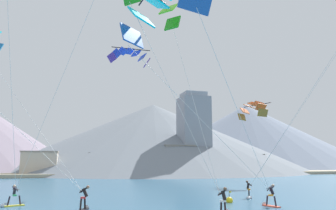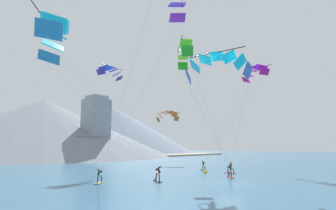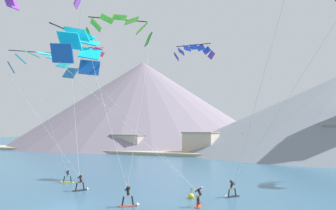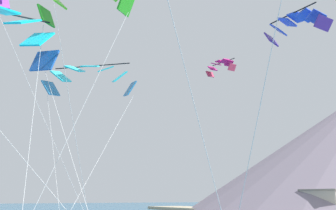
{
  "view_description": "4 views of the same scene",
  "coord_description": "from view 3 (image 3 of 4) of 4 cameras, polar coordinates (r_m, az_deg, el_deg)",
  "views": [
    {
      "loc": [
        -4.79,
        -17.36,
        3.38
      ],
      "look_at": [
        3.28,
        11.73,
        8.49
      ],
      "focal_mm": 35.0,
      "sensor_mm": 36.0,
      "label": 1
    },
    {
      "loc": [
        -25.68,
        -13.49,
        3.73
      ],
      "look_at": [
        2.93,
        11.15,
        9.77
      ],
      "focal_mm": 28.0,
      "sensor_mm": 36.0,
      "label": 2
    },
    {
      "loc": [
        20.9,
        -23.47,
        6.29
      ],
      "look_at": [
        2.36,
        13.15,
        8.82
      ],
      "focal_mm": 40.0,
      "sensor_mm": 36.0,
      "label": 3
    },
    {
      "loc": [
        27.89,
        -1.61,
        3.46
      ],
      "look_at": [
        0.22,
        12.3,
        9.49
      ],
      "focal_mm": 50.0,
      "sensor_mm": 36.0,
      "label": 4
    }
  ],
  "objects": [
    {
      "name": "ground_plane",
      "position": [
        32.05,
        -15.04,
        -14.73
      ],
      "size": [
        400.0,
        400.0,
        0.0
      ],
      "primitive_type": "plane",
      "color": "#2D5B7A"
    },
    {
      "name": "kitesurfer_near_trail",
      "position": [
        39.56,
        -12.98,
        -11.79
      ],
      "size": [
        1.0,
        1.77,
        1.76
      ],
      "color": "black",
      "rests_on": "ground"
    },
    {
      "name": "race_marker_buoy",
      "position": [
        34.62,
        3.53,
        -13.72
      ],
      "size": [
        0.56,
        0.56,
        1.02
      ],
      "color": "yellow",
      "rests_on": "ground"
    },
    {
      "name": "kitesurfer_near_lead",
      "position": [
        31.3,
        4.73,
        -14.2
      ],
      "size": [
        0.81,
        1.79,
        1.69
      ],
      "color": "#E54C33",
      "rests_on": "ground"
    },
    {
      "name": "parafoil_kite_distant_mid_solo",
      "position": [
        51.63,
        3.96,
        8.25
      ],
      "size": [
        5.64,
        2.63,
        2.0
      ],
      "color": "#4C2A91"
    },
    {
      "name": "parafoil_kite_near_lead",
      "position": [
        33.01,
        -13.14,
        8.58
      ],
      "size": [
        11.5,
        7.57,
        13.19
      ],
      "color": "#1B52A8"
    },
    {
      "name": "parafoil_kite_distant_low_drift",
      "position": [
        72.5,
        -11.56,
        8.05
      ],
      "size": [
        5.05,
        1.94,
        1.82
      ],
      "color": "#B83252"
    },
    {
      "name": "shore_building_harbour_front",
      "position": [
        99.3,
        -5.73,
        -5.8
      ],
      "size": [
        8.76,
        7.1,
        4.6
      ],
      "color": "#B7AD9E",
      "rests_on": "ground"
    },
    {
      "name": "shore_building_promenade_mid",
      "position": [
        87.14,
        13.77,
        -5.86
      ],
      "size": [
        6.52,
        4.97,
        5.15
      ],
      "color": "#A89E8E",
      "rests_on": "ground"
    },
    {
      "name": "parafoil_kite_near_trail",
      "position": [
        50.27,
        -18.46,
        6.34
      ],
      "size": [
        13.42,
        9.0,
        14.76
      ],
      "color": "teal"
    },
    {
      "name": "shore_building_quay_west",
      "position": [
        89.5,
        5.04,
        -5.82
      ],
      "size": [
        7.51,
        6.1,
        5.35
      ],
      "color": "beige",
      "rests_on": "ground"
    },
    {
      "name": "kitesurfer_far_left",
      "position": [
        45.53,
        -15.35,
        -10.78
      ],
      "size": [
        1.74,
        1.12,
        1.63
      ],
      "color": "yellow",
      "rests_on": "ground"
    },
    {
      "name": "parafoil_kite_mid_center",
      "position": [
        37.28,
        -7.45,
        11.69
      ],
      "size": [
        6.34,
        6.5,
        15.75
      ],
      "color": "#239B1C"
    },
    {
      "name": "kitesurfer_mid_center",
      "position": [
        31.2,
        -5.76,
        -14.13
      ],
      "size": [
        1.48,
        1.54,
        1.79
      ],
      "color": "#E54C33",
      "rests_on": "ground"
    },
    {
      "name": "shoreline_strip",
      "position": [
        82.86,
        12.28,
        -7.55
      ],
      "size": [
        180.0,
        10.0,
        0.7
      ],
      "primitive_type": "cube",
      "color": "tan",
      "rests_on": "ground"
    },
    {
      "name": "mountain_peak_east_shoulder",
      "position": [
        138.31,
        -3.84,
        0.24
      ],
      "size": [
        94.63,
        94.63,
        30.67
      ],
      "color": "gray",
      "rests_on": "ground"
    },
    {
      "name": "kitesurfer_far_right",
      "position": [
        35.54,
        9.45,
        -12.97
      ],
      "size": [
        1.21,
        1.71,
        1.64
      ],
      "color": "black",
      "rests_on": "ground"
    }
  ]
}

